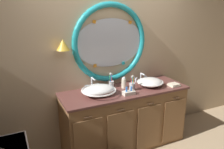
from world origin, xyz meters
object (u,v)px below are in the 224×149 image
sink_basin_right (150,82)px  toothbrush_holder_right (132,86)px  sink_basin_left (99,90)px  soap_dispenser (124,83)px  toothbrush_holder_left (111,84)px  folded_hand_towel (174,85)px  toiletry_basket (129,93)px

sink_basin_right → toothbrush_holder_right: size_ratio=1.74×
sink_basin_left → soap_dispenser: 0.44m
toothbrush_holder_left → soap_dispenser: (0.16, -0.10, 0.02)m
sink_basin_right → toothbrush_holder_left: 0.58m
sink_basin_right → toothbrush_holder_right: bearing=-173.5°
folded_hand_towel → toothbrush_holder_right: bearing=169.8°
sink_basin_left → sink_basin_right: bearing=-0.0°
sink_basin_right → soap_dispenser: size_ratio=2.32×
toothbrush_holder_right → toiletry_basket: 0.18m
sink_basin_right → soap_dispenser: soap_dispenser is taller
toothbrush_holder_right → soap_dispenser: toothbrush_holder_right is taller
toothbrush_holder_left → soap_dispenser: bearing=-32.7°
toothbrush_holder_right → folded_hand_towel: bearing=-10.2°
toothbrush_holder_right → folded_hand_towel: 0.66m
toothbrush_holder_left → toiletry_basket: size_ratio=1.37×
sink_basin_left → sink_basin_right: 0.82m
folded_hand_towel → toothbrush_holder_left: bearing=157.6°
folded_hand_towel → toiletry_basket: 0.77m
toiletry_basket → sink_basin_right: bearing=20.0°
toothbrush_holder_right → toothbrush_holder_left: bearing=131.7°
soap_dispenser → toiletry_basket: (-0.07, -0.27, -0.04)m
soap_dispenser → folded_hand_towel: (0.70, -0.25, -0.06)m
toiletry_basket → folded_hand_towel: bearing=0.8°
toothbrush_holder_right → soap_dispenser: 0.15m
folded_hand_towel → toiletry_basket: bearing=-179.2°
toothbrush_holder_left → toiletry_basket: toothbrush_holder_left is taller
sink_basin_left → sink_basin_right: (0.82, -0.00, -0.01)m
toothbrush_holder_right → soap_dispenser: bearing=112.4°
sink_basin_right → toothbrush_holder_left: bearing=159.7°
soap_dispenser → toiletry_basket: soap_dispenser is taller
toothbrush_holder_left → folded_hand_towel: toothbrush_holder_left is taller
sink_basin_left → toothbrush_holder_left: (0.27, 0.20, -0.01)m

